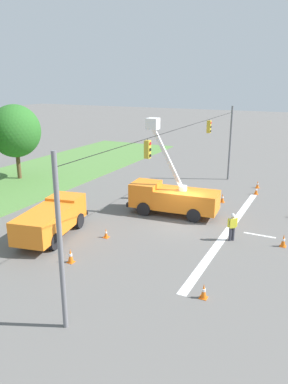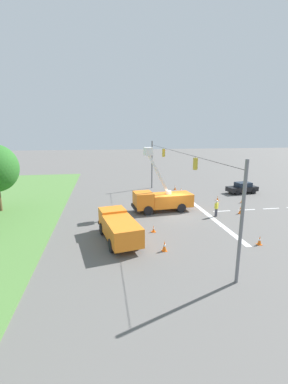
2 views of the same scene
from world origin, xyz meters
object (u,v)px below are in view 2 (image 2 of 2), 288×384
at_px(traffic_cone_mid_left, 174,197).
at_px(traffic_cone_far_left, 240,210).
at_px(utility_truck_bucket_lift, 161,199).
at_px(sedan_black, 242,188).
at_px(traffic_cone_far_right, 218,198).
at_px(traffic_cone_mid_right, 242,200).
at_px(traffic_cone_near_bucket, 154,229).
at_px(road_worker, 216,207).
at_px(traffic_cone_lane_edge_b, 175,188).
at_px(traffic_cone_foreground_right, 181,190).
at_px(traffic_cone_foreground_left, 164,246).
at_px(traffic_cone_lane_edge_a, 260,240).
at_px(utility_truck_support_near, 119,227).

bearing_deg(traffic_cone_mid_left, traffic_cone_far_left, -140.56).
height_order(utility_truck_bucket_lift, traffic_cone_far_left, utility_truck_bucket_lift).
height_order(sedan_black, traffic_cone_far_right, sedan_black).
relative_size(traffic_cone_mid_right, traffic_cone_near_bucket, 1.23).
distance_m(sedan_black, traffic_cone_near_bucket, 19.57).
bearing_deg(sedan_black, traffic_cone_mid_left, 100.47).
bearing_deg(traffic_cone_mid_right, traffic_cone_far_left, 147.68).
height_order(road_worker, traffic_cone_near_bucket, road_worker).
bearing_deg(utility_truck_bucket_lift, traffic_cone_mid_left, -31.46).
height_order(utility_truck_bucket_lift, traffic_cone_lane_edge_b, utility_truck_bucket_lift).
xyz_separation_m(utility_truck_bucket_lift, sedan_black, (6.32, -13.26, -0.60)).
bearing_deg(traffic_cone_mid_right, traffic_cone_foreground_right, 43.49).
bearing_deg(traffic_cone_lane_edge_b, traffic_cone_mid_left, 162.39).
bearing_deg(traffic_cone_mid_left, traffic_cone_foreground_left, 161.61).
height_order(road_worker, traffic_cone_far_right, road_worker).
bearing_deg(traffic_cone_foreground_right, sedan_black, -100.13).
bearing_deg(road_worker, traffic_cone_foreground_right, 2.41).
relative_size(traffic_cone_foreground_left, traffic_cone_lane_edge_a, 1.11).
bearing_deg(sedan_black, traffic_cone_far_right, 121.26).
xyz_separation_m(traffic_cone_foreground_left, traffic_cone_near_bucket, (3.72, 0.07, -0.11)).
height_order(utility_truck_support_near, traffic_cone_foreground_left, utility_truck_support_near).
distance_m(road_worker, traffic_cone_near_bucket, 7.87).
xyz_separation_m(utility_truck_bucket_lift, traffic_cone_lane_edge_b, (9.97, -4.45, -1.06)).
xyz_separation_m(traffic_cone_near_bucket, traffic_cone_lane_edge_a, (-3.85, -7.63, 0.07)).
xyz_separation_m(traffic_cone_foreground_left, traffic_cone_lane_edge_a, (-0.13, -7.56, -0.04)).
bearing_deg(sedan_black, traffic_cone_lane_edge_b, 67.50).
xyz_separation_m(utility_truck_bucket_lift, utility_truck_support_near, (-7.20, 5.16, -0.18)).
bearing_deg(traffic_cone_foreground_right, traffic_cone_far_right, -143.84).
height_order(sedan_black, traffic_cone_mid_left, sedan_black).
bearing_deg(traffic_cone_mid_left, traffic_cone_near_bucket, 155.31).
relative_size(traffic_cone_foreground_right, traffic_cone_lane_edge_a, 1.05).
height_order(traffic_cone_foreground_left, traffic_cone_mid_right, traffic_cone_foreground_left).
xyz_separation_m(traffic_cone_mid_right, traffic_cone_far_left, (-3.91, 2.48, 0.01)).
relative_size(sedan_black, traffic_cone_lane_edge_a, 6.16).
distance_m(traffic_cone_mid_right, traffic_cone_lane_edge_a, 12.41).
xyz_separation_m(traffic_cone_near_bucket, traffic_cone_far_right, (9.07, -10.15, -0.00)).
xyz_separation_m(utility_truck_support_near, traffic_cone_foreground_right, (15.05, -9.88, -0.82)).
bearing_deg(traffic_cone_far_right, traffic_cone_lane_edge_a, 168.95).
bearing_deg(road_worker, traffic_cone_near_bucket, 113.26).
xyz_separation_m(traffic_cone_foreground_left, traffic_cone_mid_right, (11.21, -12.60, -0.03)).
distance_m(road_worker, traffic_cone_far_left, 3.09).
xyz_separation_m(traffic_cone_mid_left, traffic_cone_far_right, (-1.16, -5.44, -0.08)).
distance_m(sedan_black, traffic_cone_lane_edge_a, 17.79).
bearing_deg(road_worker, utility_truck_bucket_lift, 61.75).
distance_m(sedan_black, traffic_cone_mid_left, 10.77).
bearing_deg(traffic_cone_mid_left, utility_truck_support_near, 145.88).
xyz_separation_m(sedan_black, traffic_cone_foreground_left, (-15.92, 15.23, -0.39)).
distance_m(traffic_cone_foreground_right, traffic_cone_far_left, 10.71).
xyz_separation_m(traffic_cone_foreground_right, traffic_cone_lane_edge_b, (2.12, 0.27, -0.05)).
xyz_separation_m(utility_truck_bucket_lift, traffic_cone_foreground_left, (-9.59, 1.97, -0.98)).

